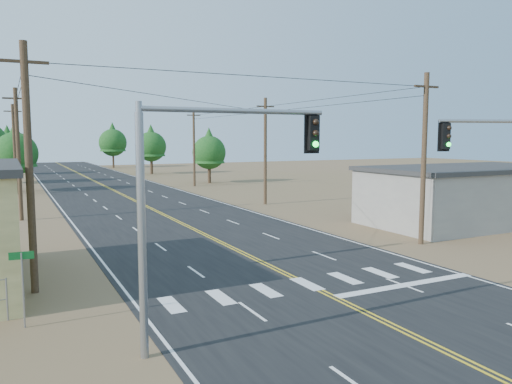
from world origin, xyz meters
TOP-DOWN VIEW (x-y plane):
  - ground at (0.00, 0.00)m, footprint 220.00×220.00m
  - road at (0.00, 30.00)m, footprint 15.00×200.00m
  - building_right at (19.00, 16.00)m, footprint 15.00×8.00m
  - utility_pole_left_near at (-10.50, 12.00)m, footprint 1.80×0.30m
  - utility_pole_left_mid at (-10.50, 32.00)m, footprint 1.80×0.30m
  - utility_pole_left_far at (-10.50, 52.00)m, footprint 1.80×0.30m
  - utility_pole_right_near at (10.50, 12.00)m, footprint 1.80×0.30m
  - utility_pole_right_mid at (10.50, 32.00)m, footprint 1.80×0.30m
  - utility_pole_right_far at (10.50, 52.00)m, footprint 1.80×0.30m
  - signal_mast_left at (-6.31, 3.94)m, footprint 5.92×0.56m
  - street_sign at (-11.00, 8.00)m, footprint 0.76×0.10m
  - tree_left_near at (-10.35, 54.72)m, footprint 4.90×4.90m
  - tree_left_far at (-11.09, 85.84)m, footprint 5.14×5.14m
  - tree_right_near at (13.97, 55.57)m, footprint 4.66×4.66m
  - tree_right_mid at (11.35, 76.80)m, footprint 5.22×5.22m
  - tree_right_far at (9.00, 99.37)m, footprint 5.81×5.81m

SIDE VIEW (x-z plane):
  - ground at x=0.00m, z-range 0.00..0.00m
  - road at x=0.00m, z-range 0.00..0.02m
  - street_sign at x=-11.00m, z-range 0.44..3.00m
  - building_right at x=19.00m, z-range 0.00..4.00m
  - tree_right_near at x=13.97m, z-range 0.86..8.63m
  - signal_mast_left at x=-6.31m, z-range 1.27..8.52m
  - tree_left_near at x=-10.35m, z-range 0.91..9.08m
  - utility_pole_left_near at x=-10.50m, z-range 0.12..10.12m
  - utility_pole_left_mid at x=-10.50m, z-range 0.12..10.12m
  - utility_pole_left_far at x=-10.50m, z-range 0.12..10.12m
  - utility_pole_right_near at x=10.50m, z-range 0.12..10.12m
  - utility_pole_right_mid at x=10.50m, z-range 0.12..10.12m
  - utility_pole_right_far at x=10.50m, z-range 0.12..10.12m
  - tree_left_far at x=-11.09m, z-range 0.95..9.51m
  - tree_right_mid at x=11.35m, z-range 0.97..9.67m
  - tree_right_far at x=9.00m, z-range 1.08..10.76m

